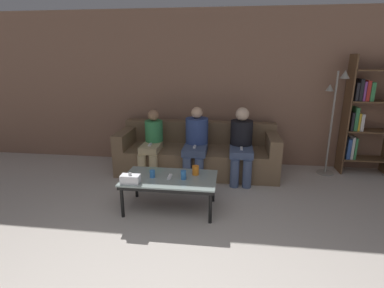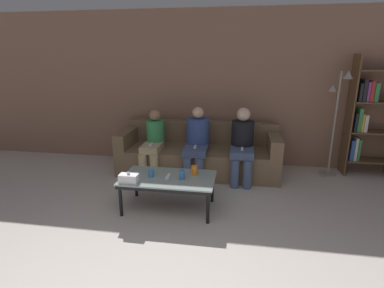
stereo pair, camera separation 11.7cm
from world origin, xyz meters
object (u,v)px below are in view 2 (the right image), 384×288
(bookshelf, at_px, (368,117))
(cup_near_right, at_px, (194,170))
(couch, at_px, (199,154))
(tissue_box, at_px, (129,178))
(cup_near_left, at_px, (182,175))
(seated_person_left_end, at_px, (153,141))
(game_remote, at_px, (168,176))
(standing_lamp, at_px, (337,113))
(coffee_table, at_px, (168,180))
(seated_person_mid_right, at_px, (242,142))
(cup_far_center, at_px, (151,173))
(seated_person_mid_left, at_px, (197,140))

(bookshelf, bearing_deg, cup_near_right, -148.83)
(couch, xyz_separation_m, tissue_box, (-0.61, -1.57, 0.18))
(bookshelf, bearing_deg, cup_near_left, -147.52)
(couch, bearing_deg, seated_person_left_end, -161.44)
(game_remote, xyz_separation_m, standing_lamp, (2.30, 1.50, 0.58))
(coffee_table, distance_m, cup_near_left, 0.20)
(standing_lamp, height_order, seated_person_mid_right, standing_lamp)
(cup_near_right, bearing_deg, seated_person_left_end, 129.50)
(standing_lamp, bearing_deg, game_remote, -146.91)
(couch, bearing_deg, cup_far_center, -106.27)
(seated_person_left_end, bearing_deg, cup_far_center, -75.30)
(coffee_table, relative_size, cup_near_right, 9.73)
(game_remote, bearing_deg, seated_person_left_end, 114.51)
(seated_person_left_end, bearing_deg, cup_near_left, -59.15)
(couch, height_order, cup_far_center, couch)
(seated_person_mid_right, bearing_deg, bookshelf, 14.78)
(seated_person_left_end, height_order, seated_person_mid_right, seated_person_mid_right)
(coffee_table, bearing_deg, seated_person_mid_left, 80.48)
(coffee_table, bearing_deg, game_remote, -82.87)
(cup_near_left, xyz_separation_m, standing_lamp, (2.12, 1.53, 0.53))
(couch, relative_size, cup_far_center, 27.71)
(standing_lamp, relative_size, seated_person_left_end, 1.59)
(seated_person_left_end, bearing_deg, standing_lamp, 7.77)
(cup_near_right, bearing_deg, bookshelf, 31.17)
(cup_near_left, bearing_deg, standing_lamp, 35.75)
(seated_person_left_end, relative_size, seated_person_mid_right, 0.94)
(tissue_box, distance_m, seated_person_mid_right, 1.89)
(cup_far_center, xyz_separation_m, seated_person_mid_left, (0.40, 1.16, 0.12))
(cup_near_right, distance_m, seated_person_mid_right, 1.17)
(cup_far_center, bearing_deg, tissue_box, -136.16)
(coffee_table, bearing_deg, bookshelf, 30.36)
(game_remote, xyz_separation_m, seated_person_mid_right, (0.89, 1.13, 0.16))
(game_remote, xyz_separation_m, seated_person_left_end, (-0.51, 1.11, 0.11))
(seated_person_mid_left, bearing_deg, cup_near_right, -83.60)
(cup_near_left, xyz_separation_m, tissue_box, (-0.60, -0.19, -0.00))
(seated_person_mid_left, bearing_deg, couch, 90.00)
(standing_lamp, bearing_deg, bookshelf, 15.83)
(cup_near_right, bearing_deg, cup_near_left, -128.52)
(cup_near_left, relative_size, bookshelf, 0.06)
(seated_person_mid_left, bearing_deg, coffee_table, -99.52)
(coffee_table, relative_size, bookshelf, 0.61)
(bookshelf, height_order, standing_lamp, bookshelf)
(cup_far_center, bearing_deg, seated_person_left_end, 104.70)
(cup_near_left, relative_size, cup_near_right, 0.94)
(cup_near_right, height_order, tissue_box, tissue_box)
(cup_near_left, relative_size, standing_lamp, 0.07)
(cup_far_center, relative_size, game_remote, 0.61)
(bookshelf, bearing_deg, seated_person_left_end, -170.98)
(game_remote, bearing_deg, cup_near_left, -9.84)
(bookshelf, bearing_deg, seated_person_mid_left, -169.08)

